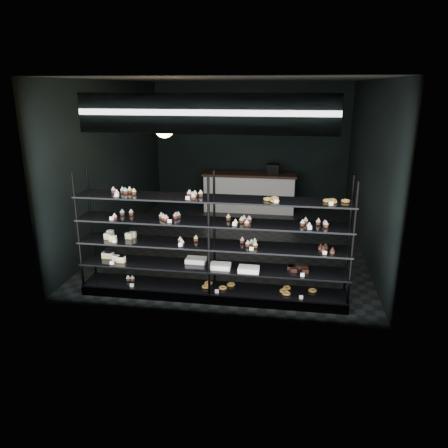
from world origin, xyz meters
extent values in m
cube|color=black|center=(0.00, 0.00, 0.01)|extent=(5.00, 6.00, 0.01)
cube|color=black|center=(0.00, 0.00, 3.20)|extent=(5.00, 6.00, 0.01)
cube|color=black|center=(0.00, 3.00, 1.60)|extent=(5.00, 0.01, 3.20)
cube|color=black|center=(0.00, -3.00, 1.60)|extent=(5.00, 0.01, 3.20)
cube|color=black|center=(-2.50, 0.00, 1.60)|extent=(0.01, 6.00, 3.20)
cube|color=black|center=(2.50, 0.00, 1.60)|extent=(0.01, 6.00, 3.20)
cube|color=black|center=(-0.02, -2.45, 0.06)|extent=(4.00, 0.50, 0.12)
cylinder|color=black|center=(-1.99, -2.67, 0.99)|extent=(0.04, 0.04, 1.85)
cylinder|color=black|center=(-1.99, -2.23, 0.99)|extent=(0.04, 0.04, 1.85)
cylinder|color=black|center=(-0.02, -2.67, 0.99)|extent=(0.04, 0.04, 1.85)
cylinder|color=black|center=(-0.02, -2.23, 0.99)|extent=(0.04, 0.04, 1.85)
cylinder|color=black|center=(1.95, -2.67, 0.99)|extent=(0.04, 0.04, 1.85)
cylinder|color=black|center=(1.95, -2.23, 0.99)|extent=(0.04, 0.04, 1.85)
cube|color=black|center=(-0.02, -2.45, 0.15)|extent=(4.00, 0.50, 0.03)
cube|color=black|center=(-0.02, -2.45, 0.50)|extent=(4.00, 0.50, 0.02)
cube|color=black|center=(-0.02, -2.45, 0.85)|extent=(4.00, 0.50, 0.02)
cube|color=black|center=(-0.02, -2.45, 1.20)|extent=(4.00, 0.50, 0.02)
cube|color=black|center=(-0.02, -2.45, 1.55)|extent=(4.00, 0.50, 0.02)
cube|color=white|center=(-1.34, -2.63, 1.59)|extent=(0.06, 0.04, 0.06)
cube|color=white|center=(-0.34, -2.63, 1.59)|extent=(0.06, 0.04, 0.06)
cube|color=white|center=(0.93, -2.63, 1.59)|extent=(0.05, 0.04, 0.06)
cube|color=white|center=(1.67, -2.63, 1.59)|extent=(0.06, 0.04, 0.06)
cube|color=white|center=(-1.43, -2.63, 1.24)|extent=(0.06, 0.04, 0.06)
cube|color=white|center=(-0.62, -2.63, 1.24)|extent=(0.05, 0.04, 0.06)
cube|color=white|center=(0.39, -2.63, 1.24)|extent=(0.06, 0.04, 0.06)
cube|color=white|center=(1.42, -2.63, 1.24)|extent=(0.06, 0.04, 0.06)
cube|color=white|center=(-1.47, -2.63, 0.89)|extent=(0.06, 0.04, 0.06)
cube|color=white|center=(-0.45, -2.63, 0.89)|extent=(0.06, 0.04, 0.06)
cube|color=white|center=(0.59, -2.63, 0.89)|extent=(0.05, 0.04, 0.06)
cube|color=white|center=(1.57, -2.63, 0.89)|extent=(0.06, 0.04, 0.06)
cube|color=white|center=(-1.54, -2.63, 0.54)|extent=(0.06, 0.04, 0.06)
cube|color=white|center=(1.28, -2.63, 0.54)|extent=(0.06, 0.04, 0.06)
cube|color=white|center=(-1.19, -2.63, 0.19)|extent=(0.06, 0.04, 0.06)
cube|color=white|center=(0.08, -2.63, 0.19)|extent=(0.05, 0.04, 0.06)
cube|color=white|center=(1.28, -2.63, 0.19)|extent=(0.06, 0.04, 0.06)
cube|color=#0B0F39|center=(0.00, -2.92, 2.75)|extent=(3.20, 0.04, 0.45)
cube|color=white|center=(0.00, -2.94, 2.75)|extent=(3.30, 0.02, 0.50)
cylinder|color=black|center=(-0.95, -1.50, 2.90)|extent=(0.01, 0.01, 0.56)
sphere|color=#F9B557|center=(-0.95, -1.50, 2.45)|extent=(0.33, 0.33, 0.33)
cube|color=silver|center=(0.04, 2.50, 0.46)|extent=(2.27, 0.60, 0.92)
cube|color=black|center=(0.04, 2.50, 0.95)|extent=(2.36, 0.65, 0.06)
cube|color=black|center=(0.63, 2.50, 1.10)|extent=(0.30, 0.30, 0.25)
camera|label=1|loc=(1.10, -8.37, 3.07)|focal=35.00mm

